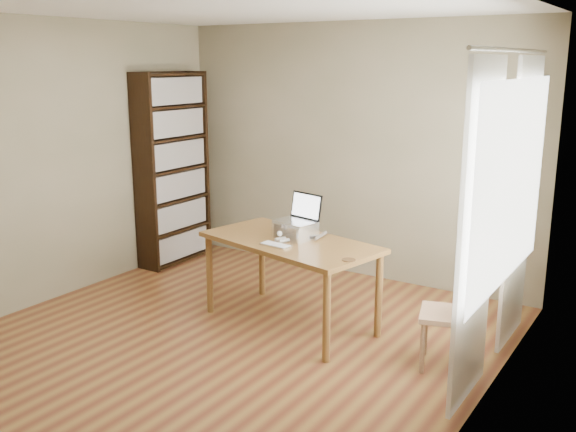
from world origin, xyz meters
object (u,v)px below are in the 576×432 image
object	(u,v)px
laptop	(299,215)
cat	(300,230)
keyboard	(276,245)
desk	(290,250)
bookshelf	(173,169)
chair	(456,310)

from	to	relation	value
laptop	cat	bearing A→B (deg)	-29.16
keyboard	cat	distance (m)	0.34
desk	keyboard	size ratio (longest dim) A/B	6.02
laptop	keyboard	world-z (taller)	laptop
bookshelf	desk	size ratio (longest dim) A/B	1.28
desk	keyboard	xyz separation A→B (m)	(0.00, -0.22, 0.10)
laptop	chair	bearing A→B (deg)	4.80
laptop	cat	xyz separation A→B (m)	(0.03, -0.03, -0.13)
bookshelf	desk	xyz separation A→B (m)	(2.07, -0.83, -0.39)
desk	laptop	world-z (taller)	laptop
bookshelf	desk	bearing A→B (deg)	-21.80
keyboard	cat	bearing A→B (deg)	90.95
bookshelf	keyboard	distance (m)	2.34
bookshelf	laptop	size ratio (longest dim) A/B	5.61
chair	bookshelf	bearing A→B (deg)	148.81
keyboard	chair	world-z (taller)	chair
bookshelf	keyboard	xyz separation A→B (m)	(2.07, -1.05, -0.29)
laptop	cat	distance (m)	0.13
laptop	desk	bearing A→B (deg)	-77.79
keyboard	cat	world-z (taller)	cat
chair	cat	bearing A→B (deg)	156.32
keyboard	desk	bearing A→B (deg)	96.63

